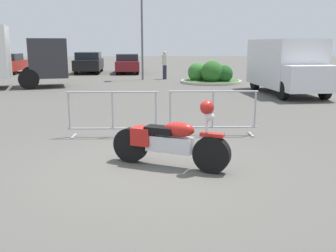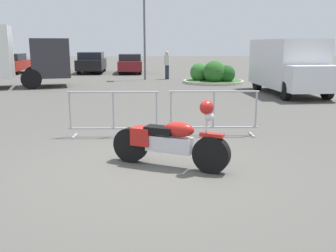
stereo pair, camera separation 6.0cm
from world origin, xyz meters
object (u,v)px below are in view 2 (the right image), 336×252
crowd_barrier_far (213,113)px  parked_car_red (12,63)px  delivery_van (288,65)px  pedestrian (167,64)px  street_lamp (144,16)px  motorcycle (169,141)px  crowd_barrier_near (113,114)px  parked_car_yellow (52,63)px  parked_car_maroon (130,63)px  parked_car_black (92,62)px

crowd_barrier_far → parked_car_red: parked_car_red is taller
delivery_van → pedestrian: (-4.86, 7.03, -0.32)m
delivery_van → street_lamp: bearing=-140.1°
motorcycle → crowd_barrier_far: 2.53m
crowd_barrier_near → street_lamp: size_ratio=0.37×
parked_car_red → street_lamp: size_ratio=0.75×
crowd_barrier_far → parked_car_yellow: (-8.57, 19.59, 0.22)m
motorcycle → pedestrian: bearing=113.4°
crowd_barrier_near → delivery_van: size_ratio=0.41×
parked_car_yellow → parked_car_maroon: bearing=-94.0°
delivery_van → parked_car_black: (-10.20, 12.40, -0.47)m
delivery_van → motorcycle: bearing=-33.1°
crowd_barrier_far → street_lamp: bearing=96.9°
crowd_barrier_near → parked_car_black: (-3.37, 19.78, 0.22)m
street_lamp → parked_car_red: bearing=150.8°
parked_car_black → parked_car_maroon: (2.86, -0.42, -0.06)m
parked_car_yellow → parked_car_black: bearing=-87.9°
pedestrian → motorcycle: bearing=-24.1°
crowd_barrier_near → parked_car_black: parked_car_black is taller
parked_car_red → parked_car_yellow: parked_car_yellow is taller
crowd_barrier_far → motorcycle: bearing=-117.4°
parked_car_red → street_lamp: (9.72, -5.44, 2.99)m
motorcycle → parked_car_maroon: 21.67m
delivery_van → parked_car_maroon: delivery_van is taller
delivery_van → parked_car_red: size_ratio=1.19×
delivery_van → pedestrian: 8.55m
parked_car_black → street_lamp: 7.49m
delivery_van → parked_car_red: (-15.93, 12.23, -0.52)m
crowd_barrier_near → parked_car_red: 21.62m
parked_car_maroon → motorcycle: bearing=-177.3°
parked_car_black → pedestrian: 7.57m
delivery_van → parked_car_yellow: 17.88m
motorcycle → parked_car_yellow: bearing=134.9°
parked_car_black → parked_car_maroon: parked_car_black is taller
parked_car_maroon → street_lamp: bearing=-169.5°
parked_car_yellow → crowd_barrier_far: bearing=-158.1°
crowd_barrier_near → parked_car_red: parked_car_red is taller
parked_car_black → street_lamp: size_ratio=0.80×
motorcycle → parked_car_maroon: bearing=120.6°
delivery_van → street_lamp: street_lamp is taller
crowd_barrier_near → parked_car_yellow: (-6.24, 19.59, 0.22)m
pedestrian → parked_car_red: bearing=-136.5°
crowd_barrier_near → pedestrian: pedestrian is taller
crowd_barrier_near → delivery_van: 10.08m
crowd_barrier_near → delivery_van: bearing=47.2°
motorcycle → pedestrian: size_ratio=1.20×
crowd_barrier_far → pedestrian: (-0.37, 14.41, 0.37)m
street_lamp → crowd_barrier_far: bearing=-83.1°
delivery_van → parked_car_maroon: size_ratio=1.22×
crowd_barrier_near → crowd_barrier_far: bearing=0.0°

